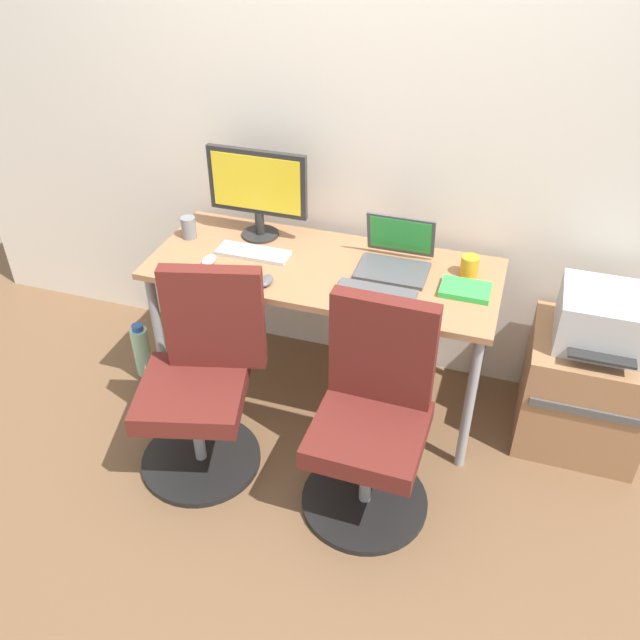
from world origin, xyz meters
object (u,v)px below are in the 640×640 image
printer (605,319)px  open_laptop (396,256)px  desktop_monitor (257,188)px  coffee_mug (470,266)px  office_chair_right (372,422)px  water_bottle_on_floor (142,350)px  office_chair_left (202,384)px  side_cabinet (583,389)px

printer → open_laptop: 0.93m
desktop_monitor → coffee_mug: desktop_monitor is taller
office_chair_right → coffee_mug: office_chair_right is taller
coffee_mug → printer: bearing=-3.6°
coffee_mug → desktop_monitor: bearing=176.9°
printer → desktop_monitor: (-1.60, 0.09, 0.34)m
water_bottle_on_floor → office_chair_left: bearing=-36.0°
open_laptop → water_bottle_on_floor: bearing=-169.4°
office_chair_left → coffee_mug: office_chair_left is taller
office_chair_left → open_laptop: bearing=44.2°
office_chair_right → desktop_monitor: 1.21m
water_bottle_on_floor → coffee_mug: 1.74m
office_chair_right → open_laptop: (-0.08, 0.66, 0.39)m
side_cabinet → desktop_monitor: (-1.60, 0.09, 0.73)m
office_chair_left → side_cabinet: bearing=22.3°
office_chair_right → desktop_monitor: bearing=135.9°
water_bottle_on_floor → coffee_mug: size_ratio=3.37×
coffee_mug → water_bottle_on_floor: bearing=-170.5°
office_chair_left → coffee_mug: bearing=34.5°
side_cabinet → desktop_monitor: size_ratio=1.15×
open_laptop → coffee_mug: open_laptop is taller
office_chair_right → coffee_mug: (0.25, 0.69, 0.38)m
office_chair_left → coffee_mug: (1.00, 0.69, 0.38)m
office_chair_left → water_bottle_on_floor: (-0.58, 0.42, -0.28)m
side_cabinet → water_bottle_on_floor: bearing=-174.0°
side_cabinet → coffee_mug: size_ratio=5.99×
water_bottle_on_floor → coffee_mug: coffee_mug is taller
water_bottle_on_floor → office_chair_right: bearing=-17.5°
water_bottle_on_floor → desktop_monitor: 1.08m
office_chair_left → desktop_monitor: bearing=90.8°
office_chair_left → open_laptop: size_ratio=3.03×
coffee_mug → side_cabinet: bearing=-3.5°
office_chair_left → open_laptop: 1.02m
open_laptop → coffee_mug: 0.33m
office_chair_right → side_cabinet: bearing=37.8°
printer → water_bottle_on_floor: bearing=-174.0°
office_chair_left → printer: size_ratio=2.35×
desktop_monitor → open_laptop: 0.72m
printer → coffee_mug: size_ratio=4.35×
office_chair_left → office_chair_right: size_ratio=1.00×
office_chair_right → water_bottle_on_floor: 1.43m
side_cabinet → desktop_monitor: desktop_monitor is taller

